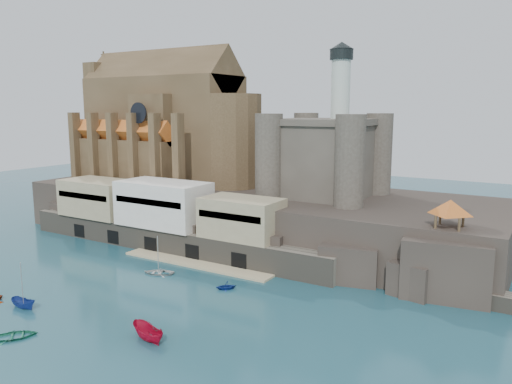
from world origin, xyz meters
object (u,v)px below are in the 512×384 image
at_px(boat_2, 24,307).
at_px(church, 169,129).
at_px(castle_keep, 326,154).
at_px(pavilion, 450,209).

bearing_deg(boat_2, church, 18.26).
distance_m(castle_keep, pavilion, 30.50).
bearing_deg(church, castle_keep, -1.11).
relative_size(church, castle_keep, 1.60).
bearing_deg(church, boat_2, -70.90).
relative_size(castle_keep, boat_2, 6.59).
bearing_deg(castle_keep, church, 178.89).
xyz_separation_m(castle_keep, boat_2, (-22.46, -50.46, -18.31)).
distance_m(church, pavilion, 68.65).
relative_size(church, pavilion, 7.34).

